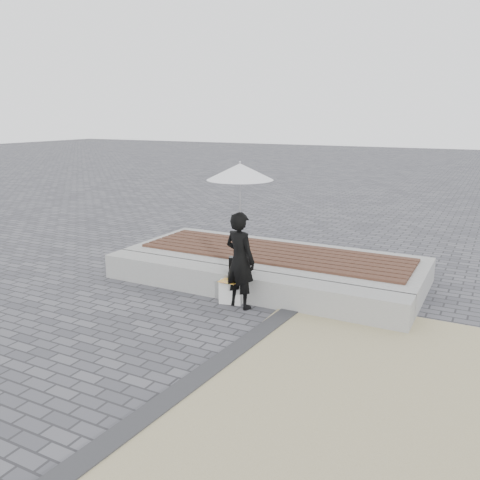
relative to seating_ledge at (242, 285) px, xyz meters
The scene contains 11 objects.
ground 1.61m from the seating_ledge, 90.00° to the right, with size 80.00×80.00×0.00m, color #535358.
terrazzo_zone 3.83m from the seating_ledge, 33.27° to the right, with size 5.00×5.00×0.02m, color tan.
edging_band 2.24m from the seating_ledge, 70.35° to the right, with size 0.25×5.20×0.04m, color #313133.
seating_ledge is the anchor object (origin of this frame).
timber_platform 1.20m from the seating_ledge, 90.00° to the left, with size 5.00×2.00×0.40m, color #A8A7A3.
timber_decking 1.22m from the seating_ledge, 90.00° to the left, with size 4.60×1.40×0.04m, color brown, non-canonical shape.
woman 0.63m from the seating_ledge, 66.20° to the right, with size 0.51×0.34×1.40m, color black.
parasol 1.80m from the seating_ledge, 66.20° to the right, with size 0.92×0.92×1.17m.
handbag 0.32m from the seating_ledge, 163.13° to the left, with size 0.33×0.12×0.23m, color black.
canvas_tote 0.30m from the seating_ledge, 94.63° to the right, with size 0.34×0.14×0.35m, color silver.
magazine 0.38m from the seating_ledge, 93.97° to the right, with size 0.28×0.20×0.01m, color #DE4144.
Camera 1 is at (3.34, -4.84, 2.71)m, focal length 37.69 mm.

